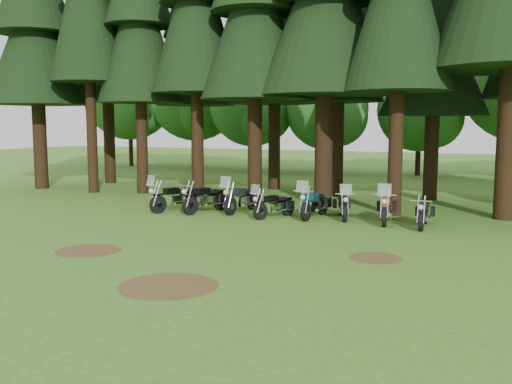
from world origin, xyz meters
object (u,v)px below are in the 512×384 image
(motorcycle_5, at_px, (343,206))
(motorcycle_6, at_px, (386,209))
(motorcycle_3, at_px, (274,206))
(motorcycle_1, at_px, (206,200))
(motorcycle_7, at_px, (423,214))
(motorcycle_2, at_px, (242,200))
(motorcycle_4, at_px, (314,205))
(motorcycle_0, at_px, (175,199))

(motorcycle_5, xyz_separation_m, motorcycle_6, (1.65, -0.25, 0.04))
(motorcycle_3, relative_size, motorcycle_5, 0.94)
(motorcycle_1, relative_size, motorcycle_7, 1.11)
(motorcycle_2, xyz_separation_m, motorcycle_4, (3.08, -0.05, -0.01))
(motorcycle_6, xyz_separation_m, motorcycle_7, (1.37, -0.36, -0.06))
(motorcycle_4, distance_m, motorcycle_7, 4.06)
(motorcycle_3, height_order, motorcycle_6, motorcycle_6)
(motorcycle_1, distance_m, motorcycle_3, 3.01)
(motorcycle_1, distance_m, motorcycle_5, 5.48)
(motorcycle_3, distance_m, motorcycle_4, 1.51)
(motorcycle_3, xyz_separation_m, motorcycle_5, (2.42, 0.89, 0.03))
(motorcycle_2, bearing_deg, motorcycle_4, 5.13)
(motorcycle_1, bearing_deg, motorcycle_3, 13.60)
(motorcycle_2, height_order, motorcycle_3, motorcycle_2)
(motorcycle_0, height_order, motorcycle_7, motorcycle_0)
(motorcycle_4, height_order, motorcycle_5, motorcycle_4)
(motorcycle_0, bearing_deg, motorcycle_3, 23.98)
(motorcycle_3, xyz_separation_m, motorcycle_4, (1.39, 0.58, 0.06))
(motorcycle_4, bearing_deg, motorcycle_3, -153.87)
(motorcycle_2, relative_size, motorcycle_4, 1.02)
(motorcycle_2, xyz_separation_m, motorcycle_3, (1.69, -0.64, -0.07))
(motorcycle_4, xyz_separation_m, motorcycle_6, (2.68, 0.05, 0.01))
(motorcycle_0, relative_size, motorcycle_4, 0.99)
(motorcycle_1, distance_m, motorcycle_6, 7.10)
(motorcycle_3, distance_m, motorcycle_5, 2.57)
(motorcycle_2, distance_m, motorcycle_3, 1.81)
(motorcycle_4, relative_size, motorcycle_5, 1.10)
(motorcycle_1, xyz_separation_m, motorcycle_6, (7.07, 0.58, 0.00))
(motorcycle_5, xyz_separation_m, motorcycle_7, (3.02, -0.61, -0.02))
(motorcycle_0, height_order, motorcycle_6, motorcycle_0)
(motorcycle_0, distance_m, motorcycle_2, 2.74)
(motorcycle_0, distance_m, motorcycle_1, 1.32)
(motorcycle_2, bearing_deg, motorcycle_5, 9.61)
(motorcycle_2, relative_size, motorcycle_5, 1.12)
(motorcycle_5, bearing_deg, motorcycle_4, 175.32)
(motorcycle_0, bearing_deg, motorcycle_1, 32.36)
(motorcycle_6, height_order, motorcycle_7, motorcycle_6)
(motorcycle_3, relative_size, motorcycle_4, 0.86)
(motorcycle_0, xyz_separation_m, motorcycle_6, (8.37, 0.83, -0.00))
(motorcycle_1, height_order, motorcycle_3, motorcycle_3)
(motorcycle_3, bearing_deg, motorcycle_2, -178.80)
(motorcycle_2, distance_m, motorcycle_5, 4.11)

